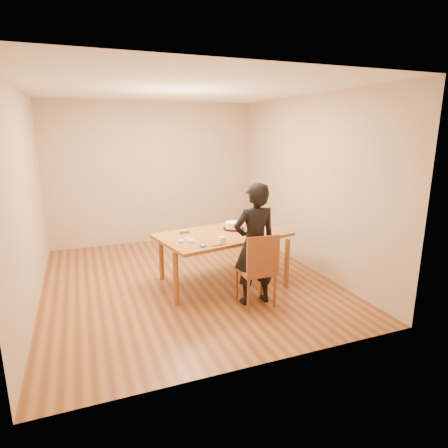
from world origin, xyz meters
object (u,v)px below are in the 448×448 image
object	(u,v)px
dining_chair	(256,270)
cake	(234,225)
dining_table	(223,235)
person	(255,244)
cake_plate	(234,228)

from	to	relation	value
dining_chair	cake	xyz separation A→B (m)	(0.08, 0.93, 0.36)
dining_table	cake	size ratio (longest dim) A/B	7.42
cake	person	distance (m)	0.89
dining_table	cake	bearing A→B (deg)	21.42
dining_chair	cake	size ratio (longest dim) A/B	1.77
dining_chair	cake_plate	bearing A→B (deg)	86.83
cake_plate	cake	world-z (taller)	cake
cake_plate	cake	bearing A→B (deg)	0.00
dining_chair	cake_plate	size ratio (longest dim) A/B	1.38
dining_chair	cake	distance (m)	1.00
dining_chair	cake_plate	distance (m)	0.98
cake	person	bearing A→B (deg)	-95.19
cake_plate	cake	xyz separation A→B (m)	(0.00, 0.00, 0.05)
cake	person	size ratio (longest dim) A/B	0.15
cake	dining_table	bearing A→B (deg)	-146.67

